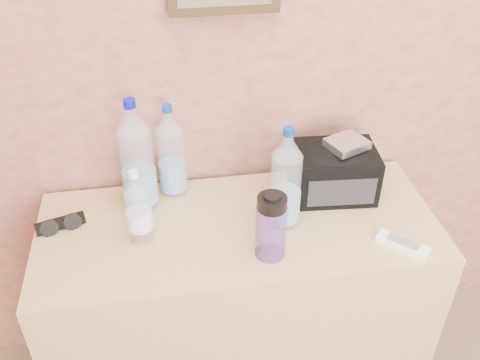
{
  "coord_description": "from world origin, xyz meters",
  "views": [
    {
      "loc": [
        -0.59,
        0.56,
        1.76
      ],
      "look_at": [
        -0.4,
        1.71,
        0.91
      ],
      "focal_mm": 40.0,
      "sensor_mm": 36.0,
      "label": 1
    }
  ],
  "objects_px": {
    "pet_large_d": "(286,183)",
    "toiletry_bag": "(333,169)",
    "dresser": "(239,308)",
    "pet_large_c": "(171,155)",
    "nalgene_bottle": "(271,226)",
    "sunglasses": "(60,224)",
    "pet_large_b": "(137,161)",
    "foil_packet": "(347,144)",
    "ac_remote": "(403,244)",
    "pet_small": "(138,210)"
  },
  "relations": [
    {
      "from": "pet_large_d",
      "to": "pet_small",
      "type": "relative_size",
      "value": 1.37
    },
    {
      "from": "pet_large_b",
      "to": "sunglasses",
      "type": "relative_size",
      "value": 2.55
    },
    {
      "from": "pet_large_b",
      "to": "pet_large_d",
      "type": "relative_size",
      "value": 1.13
    },
    {
      "from": "pet_large_d",
      "to": "toiletry_bag",
      "type": "distance_m",
      "value": 0.22
    },
    {
      "from": "pet_large_d",
      "to": "pet_large_b",
      "type": "bearing_deg",
      "value": 159.82
    },
    {
      "from": "pet_large_b",
      "to": "pet_small",
      "type": "height_order",
      "value": "pet_large_b"
    },
    {
      "from": "dresser",
      "to": "pet_large_c",
      "type": "height_order",
      "value": "pet_large_c"
    },
    {
      "from": "pet_small",
      "to": "pet_large_b",
      "type": "bearing_deg",
      "value": 88.68
    },
    {
      "from": "pet_large_b",
      "to": "sunglasses",
      "type": "distance_m",
      "value": 0.28
    },
    {
      "from": "ac_remote",
      "to": "pet_large_b",
      "type": "bearing_deg",
      "value": -160.29
    },
    {
      "from": "sunglasses",
      "to": "pet_large_c",
      "type": "bearing_deg",
      "value": 4.71
    },
    {
      "from": "nalgene_bottle",
      "to": "toiletry_bag",
      "type": "relative_size",
      "value": 0.79
    },
    {
      "from": "pet_large_d",
      "to": "foil_packet",
      "type": "distance_m",
      "value": 0.23
    },
    {
      "from": "pet_large_d",
      "to": "pet_small",
      "type": "height_order",
      "value": "pet_large_d"
    },
    {
      "from": "dresser",
      "to": "toiletry_bag",
      "type": "bearing_deg",
      "value": 19.68
    },
    {
      "from": "pet_large_d",
      "to": "toiletry_bag",
      "type": "bearing_deg",
      "value": 33.03
    },
    {
      "from": "ac_remote",
      "to": "pet_large_d",
      "type": "bearing_deg",
      "value": -164.76
    },
    {
      "from": "pet_small",
      "to": "sunglasses",
      "type": "bearing_deg",
      "value": 160.85
    },
    {
      "from": "pet_small",
      "to": "sunglasses",
      "type": "xyz_separation_m",
      "value": [
        -0.23,
        0.08,
        -0.08
      ]
    },
    {
      "from": "pet_small",
      "to": "sunglasses",
      "type": "distance_m",
      "value": 0.26
    },
    {
      "from": "nalgene_bottle",
      "to": "sunglasses",
      "type": "bearing_deg",
      "value": 161.12
    },
    {
      "from": "nalgene_bottle",
      "to": "sunglasses",
      "type": "height_order",
      "value": "nalgene_bottle"
    },
    {
      "from": "pet_large_c",
      "to": "ac_remote",
      "type": "relative_size",
      "value": 2.09
    },
    {
      "from": "ac_remote",
      "to": "toiletry_bag",
      "type": "height_order",
      "value": "toiletry_bag"
    },
    {
      "from": "nalgene_bottle",
      "to": "pet_large_d",
      "type": "bearing_deg",
      "value": 62.23
    },
    {
      "from": "pet_large_d",
      "to": "sunglasses",
      "type": "xyz_separation_m",
      "value": [
        -0.64,
        0.07,
        -0.12
      ]
    },
    {
      "from": "dresser",
      "to": "foil_packet",
      "type": "relative_size",
      "value": 10.49
    },
    {
      "from": "pet_large_b",
      "to": "pet_large_d",
      "type": "bearing_deg",
      "value": -20.18
    },
    {
      "from": "foil_packet",
      "to": "sunglasses",
      "type": "bearing_deg",
      "value": -177.79
    },
    {
      "from": "nalgene_bottle",
      "to": "sunglasses",
      "type": "relative_size",
      "value": 1.45
    },
    {
      "from": "pet_large_c",
      "to": "foil_packet",
      "type": "height_order",
      "value": "pet_large_c"
    },
    {
      "from": "toiletry_bag",
      "to": "pet_small",
      "type": "bearing_deg",
      "value": -163.29
    },
    {
      "from": "pet_large_d",
      "to": "toiletry_bag",
      "type": "relative_size",
      "value": 1.24
    },
    {
      "from": "pet_large_c",
      "to": "foil_packet",
      "type": "xyz_separation_m",
      "value": [
        0.52,
        -0.1,
        0.05
      ]
    },
    {
      "from": "nalgene_bottle",
      "to": "sunglasses",
      "type": "xyz_separation_m",
      "value": [
        -0.58,
        0.2,
        -0.08
      ]
    },
    {
      "from": "pet_large_c",
      "to": "dresser",
      "type": "bearing_deg",
      "value": -48.39
    },
    {
      "from": "pet_large_d",
      "to": "ac_remote",
      "type": "relative_size",
      "value": 2.18
    },
    {
      "from": "dresser",
      "to": "foil_packet",
      "type": "height_order",
      "value": "foil_packet"
    },
    {
      "from": "dresser",
      "to": "toiletry_bag",
      "type": "xyz_separation_m",
      "value": [
        0.31,
        0.11,
        0.45
      ]
    },
    {
      "from": "foil_packet",
      "to": "ac_remote",
      "type": "bearing_deg",
      "value": -70.12
    },
    {
      "from": "dresser",
      "to": "sunglasses",
      "type": "distance_m",
      "value": 0.64
    },
    {
      "from": "dresser",
      "to": "pet_large_d",
      "type": "height_order",
      "value": "pet_large_d"
    },
    {
      "from": "ac_remote",
      "to": "toiletry_bag",
      "type": "bearing_deg",
      "value": 157.19
    },
    {
      "from": "pet_large_b",
      "to": "pet_large_c",
      "type": "bearing_deg",
      "value": 27.68
    },
    {
      "from": "toiletry_bag",
      "to": "foil_packet",
      "type": "height_order",
      "value": "foil_packet"
    },
    {
      "from": "dresser",
      "to": "pet_large_d",
      "type": "relative_size",
      "value": 3.7
    },
    {
      "from": "pet_large_c",
      "to": "toiletry_bag",
      "type": "distance_m",
      "value": 0.5
    },
    {
      "from": "sunglasses",
      "to": "dresser",
      "type": "bearing_deg",
      "value": -24.18
    },
    {
      "from": "dresser",
      "to": "nalgene_bottle",
      "type": "distance_m",
      "value": 0.49
    },
    {
      "from": "pet_large_d",
      "to": "ac_remote",
      "type": "xyz_separation_m",
      "value": [
        0.3,
        -0.16,
        -0.13
      ]
    }
  ]
}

